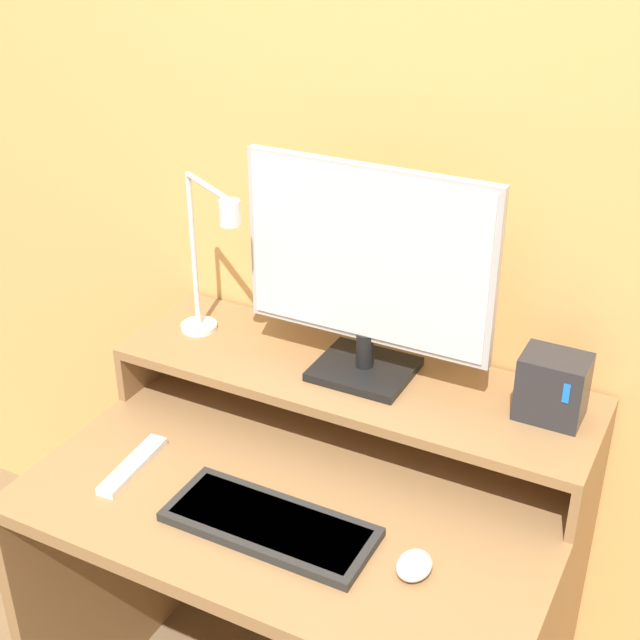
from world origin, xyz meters
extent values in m
cube|color=#E5AD60|center=(0.00, 0.76, 1.25)|extent=(6.00, 0.05, 2.50)
cube|color=olive|center=(0.00, 0.36, 0.69)|extent=(1.02, 0.72, 0.03)
cube|color=olive|center=(-0.49, 0.36, 0.34)|extent=(0.03, 0.72, 0.68)
cube|color=olive|center=(-0.50, 0.56, 0.76)|extent=(0.02, 0.31, 0.11)
cube|color=olive|center=(0.50, 0.56, 0.76)|extent=(0.02, 0.31, 0.11)
cube|color=olive|center=(0.00, 0.56, 0.83)|extent=(1.02, 0.31, 0.02)
cube|color=black|center=(0.02, 0.57, 0.85)|extent=(0.20, 0.17, 0.02)
cylinder|color=black|center=(0.02, 0.57, 0.89)|extent=(0.04, 0.04, 0.08)
cube|color=#B7B7BC|center=(0.02, 0.58, 1.10)|extent=(0.52, 0.02, 0.37)
cube|color=silver|center=(0.02, 0.57, 1.10)|extent=(0.50, 0.01, 0.34)
cylinder|color=silver|center=(-0.40, 0.58, 0.84)|extent=(0.08, 0.08, 0.01)
cylinder|color=silver|center=(-0.40, 0.58, 1.03)|extent=(0.01, 0.01, 0.35)
cylinder|color=silver|center=(-0.32, 0.53, 1.20)|extent=(0.17, 0.10, 0.01)
cylinder|color=silver|center=(-0.24, 0.48, 1.18)|extent=(0.04, 0.04, 0.05)
cube|color=#28282D|center=(0.40, 0.60, 0.90)|extent=(0.13, 0.10, 0.13)
cube|color=#1972F2|center=(0.43, 0.55, 0.93)|extent=(0.01, 0.00, 0.04)
cube|color=#282828|center=(0.01, 0.20, 0.72)|extent=(0.39, 0.16, 0.02)
cube|color=black|center=(0.01, 0.20, 0.72)|extent=(0.36, 0.13, 0.01)
ellipsoid|color=silver|center=(0.28, 0.22, 0.72)|extent=(0.06, 0.08, 0.03)
cube|color=white|center=(-0.32, 0.22, 0.72)|extent=(0.05, 0.20, 0.02)
camera|label=1|loc=(0.66, -0.87, 1.81)|focal=50.00mm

